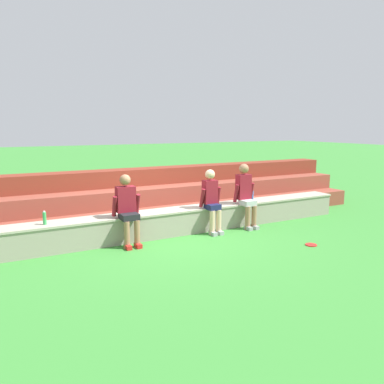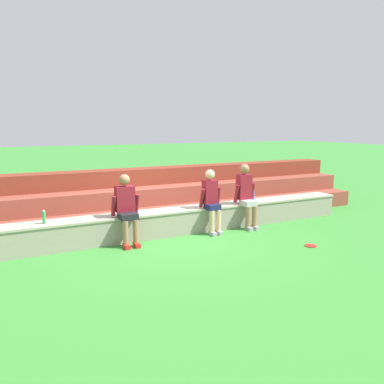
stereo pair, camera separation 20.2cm
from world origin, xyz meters
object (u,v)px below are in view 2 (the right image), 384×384
(person_far_left, at_px, (127,207))
(person_left_of_center, at_px, (211,199))
(frisbee, at_px, (311,246))
(water_bottle_near_right, at_px, (44,217))
(water_bottle_center_gap, at_px, (253,196))
(person_center, at_px, (246,194))
(water_bottle_near_left, at_px, (215,200))

(person_far_left, xyz_separation_m, person_left_of_center, (1.89, -0.02, -0.01))
(person_far_left, height_order, frisbee, person_far_left)
(person_left_of_center, height_order, frisbee, person_left_of_center)
(water_bottle_near_right, distance_m, frisbee, 5.08)
(person_far_left, bearing_deg, water_bottle_near_right, 170.93)
(person_far_left, distance_m, water_bottle_center_gap, 3.20)
(person_center, xyz_separation_m, water_bottle_center_gap, (0.37, 0.23, -0.12))
(frisbee, bearing_deg, person_far_left, 151.11)
(water_bottle_center_gap, bearing_deg, frisbee, -91.20)
(water_bottle_near_right, bearing_deg, water_bottle_center_gap, 0.13)
(person_far_left, distance_m, person_center, 2.82)
(person_far_left, xyz_separation_m, water_bottle_center_gap, (3.19, 0.25, -0.08))
(water_bottle_near_right, height_order, water_bottle_near_left, water_bottle_near_right)
(person_left_of_center, bearing_deg, person_far_left, 179.26)
(person_far_left, bearing_deg, water_bottle_near_left, 7.88)
(person_far_left, relative_size, person_left_of_center, 1.00)
(person_left_of_center, xyz_separation_m, water_bottle_center_gap, (1.30, 0.27, -0.08))
(person_far_left, bearing_deg, water_bottle_center_gap, 4.47)
(person_center, height_order, water_bottle_near_right, person_center)
(person_center, xyz_separation_m, water_bottle_near_right, (-4.31, 0.22, -0.13))
(person_center, bearing_deg, water_bottle_center_gap, 32.36)
(person_left_of_center, xyz_separation_m, frisbee, (1.26, -1.71, -0.73))
(person_left_of_center, height_order, person_center, person_center)
(water_bottle_near_right, xyz_separation_m, water_bottle_center_gap, (4.68, 0.01, 0.01))
(person_left_of_center, relative_size, water_bottle_center_gap, 5.16)
(person_far_left, height_order, person_left_of_center, same)
(person_far_left, height_order, person_center, person_center)
(water_bottle_near_right, bearing_deg, person_far_left, -9.07)
(person_center, xyz_separation_m, water_bottle_near_left, (-0.65, 0.28, -0.14))
(person_left_of_center, bearing_deg, water_bottle_center_gap, 11.91)
(water_bottle_center_gap, bearing_deg, water_bottle_near_left, 177.07)
(frisbee, bearing_deg, water_bottle_center_gap, 88.80)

